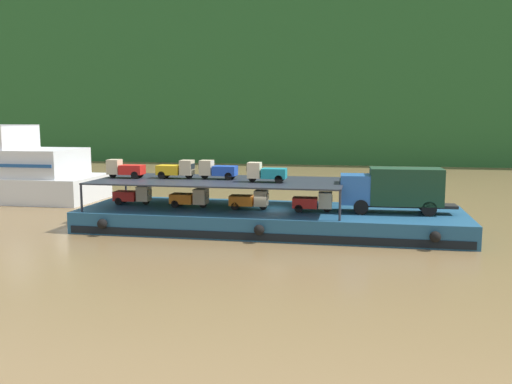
{
  "coord_description": "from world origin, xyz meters",
  "views": [
    {
      "loc": [
        6.29,
        -38.11,
        8.0
      ],
      "look_at": [
        -1.04,
        0.0,
        2.7
      ],
      "focal_mm": 38.3,
      "sensor_mm": 36.0,
      "label": 1
    }
  ],
  "objects_px": {
    "mini_truck_lower_stern": "(133,195)",
    "mini_truck_upper_stern": "(125,169)",
    "mini_truck_upper_mid": "(176,169)",
    "covered_lorry": "(394,188)",
    "mini_truck_upper_bow": "(266,172)",
    "mini_truck_lower_mid": "(250,200)",
    "cargo_barge": "(270,219)",
    "mini_truck_upper_fore": "(218,170)",
    "mini_truck_lower_aft": "(190,198)",
    "mini_truck_lower_fore": "(313,202)"
  },
  "relations": [
    {
      "from": "mini_truck_lower_mid",
      "to": "mini_truck_upper_mid",
      "type": "distance_m",
      "value": 6.17
    },
    {
      "from": "mini_truck_lower_fore",
      "to": "mini_truck_upper_stern",
      "type": "bearing_deg",
      "value": 177.32
    },
    {
      "from": "mini_truck_lower_mid",
      "to": "mini_truck_upper_stern",
      "type": "distance_m",
      "value": 9.88
    },
    {
      "from": "mini_truck_upper_mid",
      "to": "covered_lorry",
      "type": "bearing_deg",
      "value": -1.64
    },
    {
      "from": "mini_truck_lower_fore",
      "to": "mini_truck_upper_bow",
      "type": "xyz_separation_m",
      "value": [
        -3.32,
        -0.02,
        2.0
      ]
    },
    {
      "from": "mini_truck_lower_mid",
      "to": "mini_truck_upper_bow",
      "type": "height_order",
      "value": "mini_truck_upper_bow"
    },
    {
      "from": "cargo_barge",
      "to": "mini_truck_lower_aft",
      "type": "distance_m",
      "value": 6.05
    },
    {
      "from": "mini_truck_upper_stern",
      "to": "mini_truck_upper_fore",
      "type": "distance_m",
      "value": 7.05
    },
    {
      "from": "covered_lorry",
      "to": "mini_truck_lower_stern",
      "type": "height_order",
      "value": "covered_lorry"
    },
    {
      "from": "covered_lorry",
      "to": "mini_truck_lower_aft",
      "type": "relative_size",
      "value": 2.84
    },
    {
      "from": "mini_truck_lower_mid",
      "to": "mini_truck_upper_stern",
      "type": "xyz_separation_m",
      "value": [
        -9.66,
        0.51,
        2.0
      ]
    },
    {
      "from": "cargo_barge",
      "to": "mini_truck_lower_mid",
      "type": "relative_size",
      "value": 9.87
    },
    {
      "from": "mini_truck_lower_stern",
      "to": "mini_truck_upper_fore",
      "type": "relative_size",
      "value": 1.01
    },
    {
      "from": "mini_truck_lower_stern",
      "to": "cargo_barge",
      "type": "bearing_deg",
      "value": -1.09
    },
    {
      "from": "mini_truck_lower_fore",
      "to": "mini_truck_upper_fore",
      "type": "distance_m",
      "value": 7.55
    },
    {
      "from": "cargo_barge",
      "to": "mini_truck_upper_stern",
      "type": "relative_size",
      "value": 9.82
    },
    {
      "from": "mini_truck_lower_stern",
      "to": "mini_truck_upper_stern",
      "type": "bearing_deg",
      "value": -171.82
    },
    {
      "from": "mini_truck_lower_aft",
      "to": "mini_truck_upper_bow",
      "type": "xyz_separation_m",
      "value": [
        5.67,
        -0.2,
        2.0
      ]
    },
    {
      "from": "mini_truck_lower_aft",
      "to": "mini_truck_lower_stern",
      "type": "bearing_deg",
      "value": 173.15
    },
    {
      "from": "mini_truck_lower_mid",
      "to": "mini_truck_upper_mid",
      "type": "relative_size",
      "value": 1.0
    },
    {
      "from": "mini_truck_lower_fore",
      "to": "mini_truck_upper_stern",
      "type": "height_order",
      "value": "mini_truck_upper_stern"
    },
    {
      "from": "cargo_barge",
      "to": "mini_truck_upper_fore",
      "type": "relative_size",
      "value": 9.85
    },
    {
      "from": "mini_truck_upper_mid",
      "to": "mini_truck_upper_bow",
      "type": "xyz_separation_m",
      "value": [
        6.99,
        -1.07,
        0.0
      ]
    },
    {
      "from": "cargo_barge",
      "to": "mini_truck_upper_fore",
      "type": "height_order",
      "value": "mini_truck_upper_fore"
    },
    {
      "from": "mini_truck_lower_stern",
      "to": "covered_lorry",
      "type": "bearing_deg",
      "value": -0.41
    },
    {
      "from": "mini_truck_lower_fore",
      "to": "mini_truck_upper_mid",
      "type": "height_order",
      "value": "mini_truck_upper_mid"
    },
    {
      "from": "cargo_barge",
      "to": "mini_truck_lower_aft",
      "type": "height_order",
      "value": "mini_truck_lower_aft"
    },
    {
      "from": "mini_truck_lower_stern",
      "to": "mini_truck_upper_mid",
      "type": "relative_size",
      "value": 1.01
    },
    {
      "from": "mini_truck_lower_stern",
      "to": "mini_truck_lower_mid",
      "type": "height_order",
      "value": "same"
    },
    {
      "from": "cargo_barge",
      "to": "mini_truck_lower_stern",
      "type": "xyz_separation_m",
      "value": [
        -10.52,
        0.2,
        1.44
      ]
    },
    {
      "from": "mini_truck_upper_stern",
      "to": "mini_truck_upper_bow",
      "type": "height_order",
      "value": "same"
    },
    {
      "from": "mini_truck_upper_bow",
      "to": "mini_truck_lower_stern",
      "type": "bearing_deg",
      "value": 175.79
    },
    {
      "from": "mini_truck_lower_aft",
      "to": "mini_truck_upper_mid",
      "type": "distance_m",
      "value": 2.55
    },
    {
      "from": "mini_truck_lower_stern",
      "to": "mini_truck_upper_mid",
      "type": "distance_m",
      "value": 3.9
    },
    {
      "from": "mini_truck_lower_fore",
      "to": "mini_truck_upper_bow",
      "type": "distance_m",
      "value": 3.87
    },
    {
      "from": "mini_truck_lower_mid",
      "to": "mini_truck_upper_stern",
      "type": "bearing_deg",
      "value": 176.96
    },
    {
      "from": "covered_lorry",
      "to": "mini_truck_upper_mid",
      "type": "relative_size",
      "value": 2.88
    },
    {
      "from": "mini_truck_upper_mid",
      "to": "mini_truck_upper_bow",
      "type": "relative_size",
      "value": 1.0
    },
    {
      "from": "mini_truck_upper_bow",
      "to": "mini_truck_upper_stern",
      "type": "bearing_deg",
      "value": 176.42
    },
    {
      "from": "mini_truck_upper_mid",
      "to": "mini_truck_upper_fore",
      "type": "relative_size",
      "value": 1.0
    },
    {
      "from": "mini_truck_lower_fore",
      "to": "mini_truck_upper_bow",
      "type": "relative_size",
      "value": 1.01
    },
    {
      "from": "cargo_barge",
      "to": "mini_truck_upper_bow",
      "type": "height_order",
      "value": "mini_truck_upper_bow"
    },
    {
      "from": "mini_truck_lower_aft",
      "to": "mini_truck_upper_fore",
      "type": "distance_m",
      "value": 2.89
    },
    {
      "from": "mini_truck_lower_mid",
      "to": "mini_truck_lower_fore",
      "type": "xyz_separation_m",
      "value": [
        4.54,
        -0.15,
        0.0
      ]
    },
    {
      "from": "mini_truck_upper_mid",
      "to": "mini_truck_upper_fore",
      "type": "bearing_deg",
      "value": 2.93
    },
    {
      "from": "cargo_barge",
      "to": "mini_truck_upper_mid",
      "type": "distance_m",
      "value": 7.98
    },
    {
      "from": "mini_truck_lower_aft",
      "to": "mini_truck_upper_bow",
      "type": "relative_size",
      "value": 1.02
    },
    {
      "from": "cargo_barge",
      "to": "covered_lorry",
      "type": "xyz_separation_m",
      "value": [
        8.58,
        0.06,
        2.45
      ]
    },
    {
      "from": "mini_truck_upper_bow",
      "to": "cargo_barge",
      "type": "bearing_deg",
      "value": 70.67
    },
    {
      "from": "mini_truck_lower_fore",
      "to": "mini_truck_lower_aft",
      "type": "bearing_deg",
      "value": 178.82
    }
  ]
}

